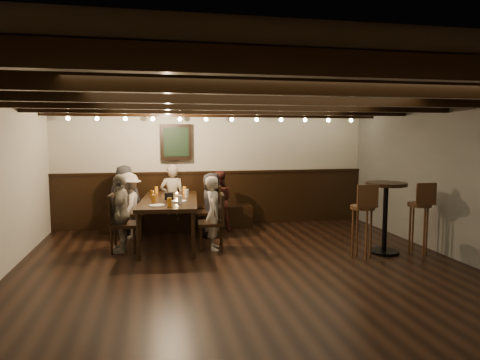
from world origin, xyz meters
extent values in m
plane|color=black|center=(0.00, 0.00, 0.00)|extent=(7.00, 7.00, 0.00)
plane|color=black|center=(0.00, 0.00, 2.40)|extent=(7.00, 7.00, 0.00)
plane|color=beige|center=(0.00, 3.50, 1.20)|extent=(6.50, 0.00, 6.50)
plane|color=#4F4F4D|center=(3.25, 0.00, 1.20)|extent=(0.00, 7.00, 7.00)
cube|color=black|center=(0.00, 3.46, 0.55)|extent=(6.50, 0.08, 1.10)
cube|color=black|center=(-0.80, 3.20, 0.23)|extent=(3.00, 0.45, 0.45)
cube|color=black|center=(-0.80, 3.40, 1.75)|extent=(0.62, 0.12, 0.72)
cube|color=black|center=(-0.80, 3.33, 1.75)|extent=(0.50, 0.02, 0.58)
cube|color=black|center=(0.00, -2.90, 2.31)|extent=(6.50, 0.10, 0.16)
cube|color=black|center=(0.00, -1.74, 2.31)|extent=(6.50, 0.10, 0.16)
cube|color=black|center=(0.00, -0.58, 2.31)|extent=(6.50, 0.10, 0.16)
cube|color=black|center=(0.00, 0.58, 2.31)|extent=(6.50, 0.10, 0.16)
cube|color=black|center=(0.00, 1.74, 2.31)|extent=(6.50, 0.10, 0.16)
cube|color=black|center=(0.00, 2.90, 2.31)|extent=(6.50, 0.10, 0.16)
sphere|color=#FFE099|center=(-2.75, 2.88, 2.19)|extent=(0.07, 0.07, 0.07)
sphere|color=#FFE099|center=(-1.38, 2.88, 2.19)|extent=(0.07, 0.07, 0.07)
sphere|color=#FFE099|center=(0.00, 2.88, 2.19)|extent=(0.07, 0.07, 0.07)
sphere|color=#FFE099|center=(1.38, 2.88, 2.19)|extent=(0.07, 0.07, 0.07)
sphere|color=#FFE099|center=(2.75, 2.88, 2.19)|extent=(0.07, 0.07, 0.07)
cube|color=black|center=(-1.00, 2.05, 0.75)|extent=(1.13, 2.18, 0.06)
cylinder|color=black|center=(-1.50, 1.11, 0.36)|extent=(0.06, 0.06, 0.72)
cylinder|color=black|center=(-1.32, 3.07, 0.36)|extent=(0.06, 0.06, 0.72)
cylinder|color=black|center=(-0.68, 1.04, 0.36)|extent=(0.06, 0.06, 0.72)
cylinder|color=black|center=(-0.50, 3.00, 0.36)|extent=(0.06, 0.06, 0.72)
cube|color=black|center=(-1.66, 2.57, 0.46)|extent=(0.48, 0.48, 0.05)
cube|color=black|center=(-1.86, 2.59, 0.73)|extent=(0.08, 0.45, 0.49)
cube|color=black|center=(-1.74, 1.67, 0.45)|extent=(0.47, 0.47, 0.05)
cube|color=black|center=(-1.93, 1.69, 0.71)|extent=(0.08, 0.43, 0.47)
cube|color=black|center=(-0.26, 2.44, 0.45)|extent=(0.48, 0.48, 0.05)
cube|color=black|center=(-0.06, 2.42, 0.72)|extent=(0.08, 0.44, 0.48)
cube|color=black|center=(-0.35, 1.54, 0.44)|extent=(0.46, 0.46, 0.05)
cube|color=black|center=(-0.15, 1.52, 0.70)|extent=(0.08, 0.42, 0.46)
imported|color=#28292B|center=(-1.81, 3.03, 0.66)|extent=(0.68, 0.48, 1.32)
imported|color=gray|center=(-0.90, 3.10, 0.66)|extent=(0.51, 0.36, 1.31)
imported|color=#50211B|center=(-0.02, 2.87, 0.60)|extent=(0.62, 0.50, 1.20)
imported|color=#A29489|center=(-1.71, 2.57, 0.61)|extent=(0.52, 0.82, 1.21)
imported|color=gray|center=(-1.79, 1.68, 0.64)|extent=(0.38, 0.77, 1.27)
imported|color=black|center=(-0.21, 2.43, 0.60)|extent=(0.43, 0.62, 1.20)
imported|color=#B1A596|center=(-0.30, 1.54, 0.61)|extent=(0.33, 0.47, 1.22)
cylinder|color=#BF7219|center=(-1.21, 2.78, 0.86)|extent=(0.07, 0.07, 0.14)
cylinder|color=#BF7219|center=(-0.69, 2.68, 0.86)|extent=(0.07, 0.07, 0.14)
cylinder|color=#BF7219|center=(-1.29, 2.18, 0.86)|extent=(0.07, 0.07, 0.14)
cylinder|color=silver|center=(-0.68, 2.23, 0.86)|extent=(0.07, 0.07, 0.14)
cylinder|color=#BF7219|center=(-1.26, 1.63, 0.86)|extent=(0.07, 0.07, 0.14)
cylinder|color=silver|center=(-0.85, 1.49, 0.86)|extent=(0.07, 0.07, 0.14)
cylinder|color=#BF7219|center=(-1.03, 1.25, 0.86)|extent=(0.07, 0.07, 0.14)
cylinder|color=white|center=(-1.21, 1.37, 0.79)|extent=(0.24, 0.24, 0.01)
cylinder|color=white|center=(-0.85, 1.74, 0.79)|extent=(0.24, 0.24, 0.01)
cube|color=black|center=(-1.01, 2.00, 0.85)|extent=(0.15, 0.10, 0.12)
cylinder|color=beige|center=(-0.85, 2.34, 0.81)|extent=(0.05, 0.05, 0.05)
cylinder|color=black|center=(2.35, 0.76, 0.02)|extent=(0.47, 0.47, 0.04)
cylinder|color=black|center=(2.35, 0.76, 0.56)|extent=(0.08, 0.08, 1.07)
cylinder|color=black|center=(2.35, 0.76, 1.12)|extent=(0.64, 0.64, 0.05)
cylinder|color=#352011|center=(1.85, 0.56, 0.79)|extent=(0.37, 0.37, 0.05)
cube|color=#352011|center=(1.84, 0.39, 0.99)|extent=(0.32, 0.06, 0.34)
cylinder|color=#352011|center=(2.85, 0.61, 0.79)|extent=(0.37, 0.37, 0.05)
cube|color=#352011|center=(2.84, 0.44, 0.99)|extent=(0.32, 0.05, 0.34)
camera|label=1|loc=(-1.25, -5.35, 1.89)|focal=32.00mm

